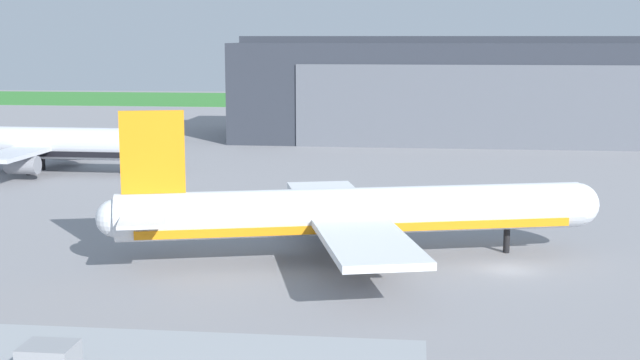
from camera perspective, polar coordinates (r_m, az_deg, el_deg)
ground_plane at (r=70.70m, az=12.41°, el=-5.85°), size 440.00×440.00×0.00m
grass_field_strip at (r=252.36m, az=8.21°, el=5.21°), size 440.00×56.00×0.08m
maintenance_hangar at (r=160.78m, az=13.00°, el=5.83°), size 101.34×31.66×18.57m
airliner_far_right at (r=123.24m, az=-17.80°, el=2.27°), size 37.18×28.26×13.72m
airliner_near_left at (r=71.69m, az=2.34°, el=-2.20°), size 41.29×33.17×12.68m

